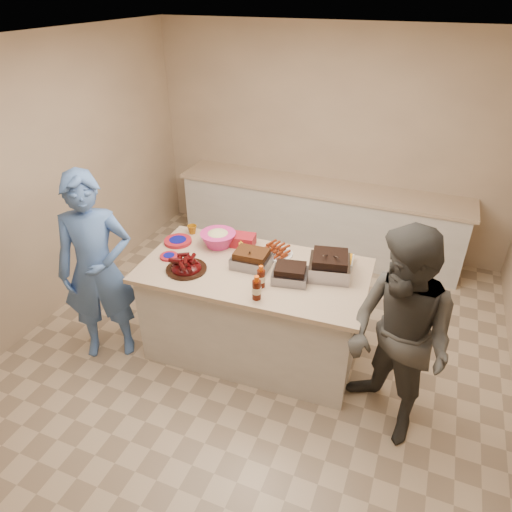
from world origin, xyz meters
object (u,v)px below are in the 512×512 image
at_px(coleslaw_bowl, 218,246).
at_px(mustard_bottle, 241,251).
at_px(plastic_cup, 193,233).
at_px(roasting_pan, 329,275).
at_px(bbq_bottle_a, 257,298).
at_px(island, 254,349).
at_px(guest_blue, 114,347).
at_px(guest_gray, 381,421).
at_px(rib_platter, 187,270).
at_px(bbq_bottle_b, 261,286).

distance_m(coleslaw_bowl, mustard_bottle, 0.24).
bearing_deg(coleslaw_bowl, plastic_cup, 160.37).
relative_size(roasting_pan, bbq_bottle_a, 1.61).
distance_m(island, guest_blue, 1.37).
xyz_separation_m(island, roasting_pan, (0.62, 0.15, 0.93)).
relative_size(coleslaw_bowl, guest_gray, 0.19).
relative_size(rib_platter, bbq_bottle_b, 1.79).
xyz_separation_m(coleslaw_bowl, bbq_bottle_b, (0.61, -0.47, 0.00)).
bearing_deg(guest_gray, mustard_bottle, -161.07).
xyz_separation_m(island, rib_platter, (-0.53, -0.23, 0.93)).
distance_m(roasting_pan, plastic_cup, 1.44).
bearing_deg(coleslaw_bowl, rib_platter, -98.52).
distance_m(island, roasting_pan, 1.13).
relative_size(rib_platter, coleslaw_bowl, 1.06).
bearing_deg(island, roasting_pan, 10.65).
height_order(mustard_bottle, guest_gray, mustard_bottle).
height_order(island, guest_blue, island).
xyz_separation_m(coleslaw_bowl, guest_blue, (-0.82, -0.74, -0.93)).
height_order(roasting_pan, bbq_bottle_a, bbq_bottle_a).
distance_m(island, bbq_bottle_b, 0.97).
relative_size(bbq_bottle_a, mustard_bottle, 1.84).
bearing_deg(mustard_bottle, roasting_pan, -5.60).
bearing_deg(guest_gray, roasting_pan, -178.24).
bearing_deg(island, bbq_bottle_a, -67.77).
height_order(rib_platter, plastic_cup, rib_platter).
xyz_separation_m(rib_platter, plastic_cup, (-0.27, 0.60, 0.00)).
bearing_deg(plastic_cup, roasting_pan, -8.78).
bearing_deg(roasting_pan, mustard_bottle, 162.52).
height_order(roasting_pan, mustard_bottle, roasting_pan).
distance_m(rib_platter, plastic_cup, 0.66).
bearing_deg(bbq_bottle_b, island, 124.28).
bearing_deg(island, mustard_bottle, 130.95).
height_order(rib_platter, guest_blue, rib_platter).
bearing_deg(plastic_cup, guest_blue, -118.94).
bearing_deg(coleslaw_bowl, bbq_bottle_b, -37.59).
height_order(bbq_bottle_b, mustard_bottle, bbq_bottle_b).
xyz_separation_m(rib_platter, coleslaw_bowl, (0.07, 0.48, -0.00)).
bearing_deg(rib_platter, plastic_cup, 114.26).
xyz_separation_m(bbq_bottle_a, mustard_bottle, (-0.40, 0.62, -0.00)).
bearing_deg(coleslaw_bowl, mustard_bottle, -3.63).
relative_size(bbq_bottle_a, plastic_cup, 2.23).
height_order(guest_blue, guest_gray, guest_gray).
distance_m(roasting_pan, coleslaw_bowl, 1.09).
distance_m(roasting_pan, guest_blue, 2.21).
bearing_deg(roasting_pan, guest_blue, -173.33).
bearing_deg(bbq_bottle_a, island, 114.98).
bearing_deg(rib_platter, bbq_bottle_a, -12.58).
relative_size(rib_platter, mustard_bottle, 3.11).
relative_size(mustard_bottle, guest_gray, 0.07).
bearing_deg(bbq_bottle_b, guest_blue, -169.58).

